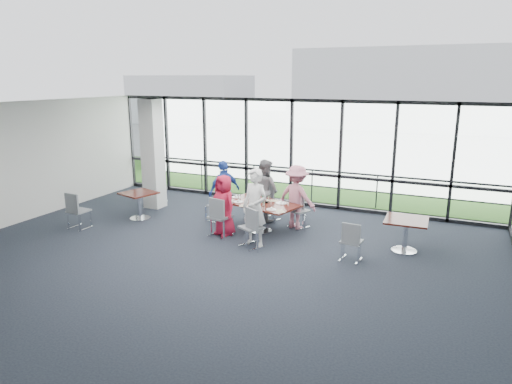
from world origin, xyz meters
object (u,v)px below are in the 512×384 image
at_px(chair_main_nr, 252,227).
at_px(chair_spare_r, 351,241).
at_px(main_table, 261,208).
at_px(side_table_left, 139,197).
at_px(diner_end, 224,192).
at_px(diner_near_right, 255,208).
at_px(diner_far_left, 265,190).
at_px(chair_spare_la, 79,211).
at_px(chair_main_fr, 299,211).
at_px(diner_far_right, 297,197).
at_px(chair_main_fl, 269,202).
at_px(diner_near_left, 224,205).
at_px(structural_column, 153,154).
at_px(side_table_right, 406,224).
at_px(chair_spare_lb, 158,189).
at_px(chair_main_end, 218,205).
at_px(chair_main_nl, 220,217).

height_order(chair_main_nr, chair_spare_r, chair_main_nr).
xyz_separation_m(main_table, side_table_left, (-3.48, -0.39, 0.01)).
bearing_deg(main_table, diner_end, 178.26).
relative_size(diner_near_right, chair_main_nr, 1.92).
height_order(side_table_left, diner_far_left, diner_far_left).
bearing_deg(chair_spare_la, chair_main_fr, 28.33).
xyz_separation_m(diner_far_right, chair_main_nr, (-0.47, -1.73, -0.35)).
xyz_separation_m(diner_near_right, chair_main_fl, (-0.46, 1.94, -0.41)).
bearing_deg(diner_near_left, chair_spare_r, 18.85).
bearing_deg(chair_spare_r, main_table, 165.74).
relative_size(structural_column, side_table_left, 3.13).
bearing_deg(structural_column, side_table_left, -73.60).
relative_size(side_table_right, chair_spare_r, 1.10).
distance_m(diner_near_left, diner_near_right, 1.07).
bearing_deg(diner_far_left, chair_spare_lb, 22.94).
relative_size(chair_main_end, chair_spare_r, 1.04).
bearing_deg(chair_main_end, chair_main_fl, 135.02).
bearing_deg(chair_spare_la, chair_spare_r, 9.40).
bearing_deg(chair_spare_r, diner_end, 167.02).
bearing_deg(diner_far_right, side_table_right, -178.24).
bearing_deg(side_table_right, diner_far_left, 166.68).
xyz_separation_m(diner_end, chair_main_nr, (1.47, -1.45, -0.36)).
relative_size(structural_column, chair_main_nl, 3.29).
distance_m(diner_far_left, chair_spare_la, 4.87).
distance_m(main_table, diner_end, 1.30).
bearing_deg(side_table_left, side_table_right, 3.78).
height_order(diner_far_right, chair_spare_la, diner_far_right).
bearing_deg(chair_main_fl, chair_main_end, 56.63).
height_order(main_table, side_table_right, same).
bearing_deg(chair_spare_lb, chair_spare_la, 92.77).
bearing_deg(side_table_right, chair_main_fl, 165.95).
height_order(side_table_right, chair_main_end, chair_main_end).
bearing_deg(chair_main_fr, chair_main_end, 35.24).
height_order(main_table, chair_spare_la, chair_spare_la).
relative_size(main_table, chair_main_nl, 2.13).
bearing_deg(main_table, diner_far_left, 122.00).
relative_size(chair_main_nr, chair_spare_lb, 1.08).
height_order(main_table, diner_near_left, diner_near_left).
bearing_deg(main_table, chair_main_fr, 58.26).
xyz_separation_m(diner_near_left, chair_main_fl, (0.53, 1.58, -0.26)).
bearing_deg(chair_main_nr, chair_spare_lb, 179.32).
distance_m(chair_main_nl, chair_spare_lb, 3.81).
height_order(chair_main_nl, chair_spare_r, chair_main_nl).
height_order(main_table, side_table_left, same).
bearing_deg(chair_spare_la, side_table_left, 59.18).
height_order(chair_main_fl, chair_spare_lb, chair_main_fl).
bearing_deg(side_table_right, side_table_left, -176.22).
bearing_deg(chair_main_nl, chair_main_fl, 81.58).
xyz_separation_m(structural_column, diner_near_right, (4.09, -1.73, -0.70)).
bearing_deg(side_table_right, main_table, -178.77).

